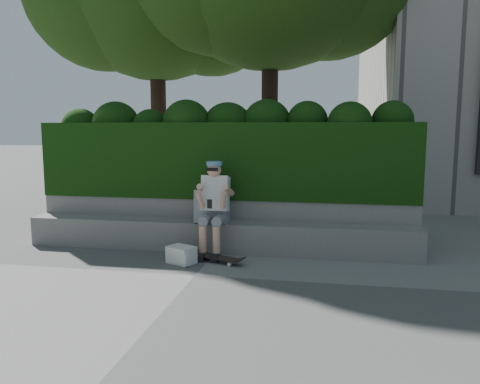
% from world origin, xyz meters
% --- Properties ---
extents(ground, '(80.00, 80.00, 0.00)m').
position_xyz_m(ground, '(0.00, 0.00, 0.00)').
color(ground, slate).
rests_on(ground, ground).
extents(bench_ledge, '(6.00, 0.45, 0.45)m').
position_xyz_m(bench_ledge, '(0.00, 1.25, 0.23)').
color(bench_ledge, gray).
rests_on(bench_ledge, ground).
extents(planter_wall, '(6.00, 0.50, 0.75)m').
position_xyz_m(planter_wall, '(0.00, 1.73, 0.38)').
color(planter_wall, gray).
rests_on(planter_wall, ground).
extents(hedge, '(6.00, 1.00, 1.20)m').
position_xyz_m(hedge, '(0.00, 1.95, 1.35)').
color(hedge, black).
rests_on(hedge, planter_wall).
extents(person, '(0.40, 0.76, 1.38)m').
position_xyz_m(person, '(0.00, 1.07, 0.75)').
color(person, slate).
rests_on(person, ground).
extents(skateboard, '(0.76, 0.46, 0.08)m').
position_xyz_m(skateboard, '(0.14, 0.64, 0.06)').
color(skateboard, black).
rests_on(skateboard, ground).
extents(backpack_plaid, '(0.36, 0.24, 0.49)m').
position_xyz_m(backpack_plaid, '(-0.16, 1.15, 0.70)').
color(backpack_plaid, '#AEAFB3').
rests_on(backpack_plaid, bench_ledge).
extents(backpack_ground, '(0.44, 0.39, 0.24)m').
position_xyz_m(backpack_ground, '(-0.34, 0.50, 0.12)').
color(backpack_ground, silver).
rests_on(backpack_ground, ground).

